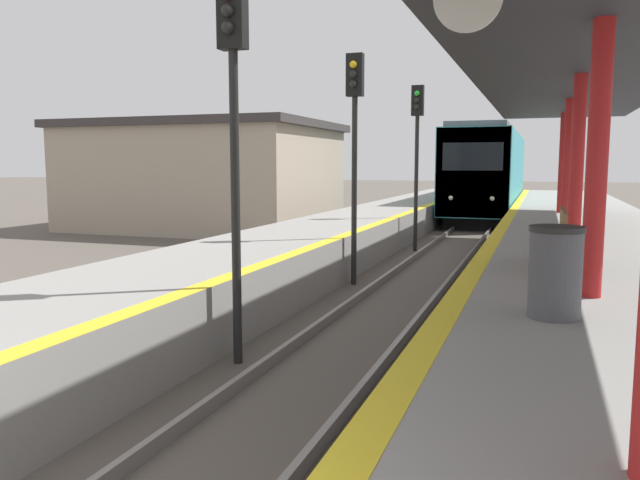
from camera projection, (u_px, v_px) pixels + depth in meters
name	position (u px, v px, depth m)	size (l,w,h in m)	color
train	(489.00, 173.00, 31.65)	(2.86, 16.33, 4.36)	black
signal_near	(233.00, 101.00, 7.99)	(0.36, 0.31, 5.02)	black
signal_mid	(355.00, 127.00, 13.48)	(0.36, 0.31, 5.02)	black
signal_far	(417.00, 137.00, 18.85)	(0.36, 0.31, 5.02)	black
station_canopy	(581.00, 73.00, 11.73)	(4.14, 23.84, 3.52)	red
trash_bin	(555.00, 272.00, 6.58)	(0.57, 0.57, 0.98)	#4C4C51
bench	(554.00, 237.00, 9.70)	(0.44, 1.81, 0.92)	brown
station_building	(206.00, 175.00, 26.08)	(10.24, 7.91, 4.37)	tan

